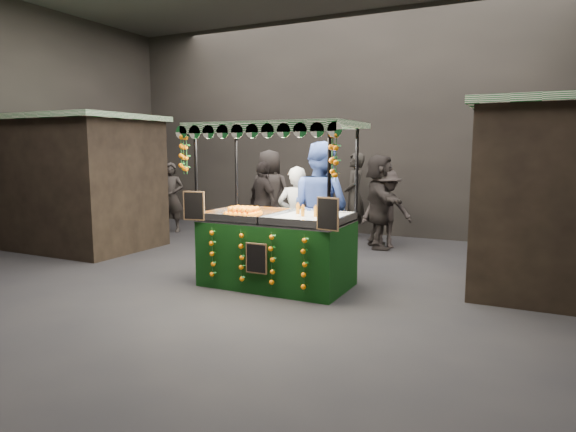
% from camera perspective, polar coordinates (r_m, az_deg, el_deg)
% --- Properties ---
extents(ground, '(12.00, 12.00, 0.00)m').
position_cam_1_polar(ground, '(7.33, -5.11, -7.81)').
color(ground, black).
rests_on(ground, ground).
extents(market_hall, '(12.10, 10.10, 5.05)m').
position_cam_1_polar(market_hall, '(7.20, -5.45, 19.09)').
color(market_hall, black).
rests_on(market_hall, ground).
extents(neighbour_stall_left, '(3.00, 2.20, 2.60)m').
position_cam_1_polar(neighbour_stall_left, '(10.73, -22.85, 3.63)').
color(neighbour_stall_left, black).
rests_on(neighbour_stall_left, ground).
extents(juice_stall, '(2.39, 1.40, 2.31)m').
position_cam_1_polar(juice_stall, '(7.07, -1.32, -2.40)').
color(juice_stall, black).
rests_on(juice_stall, ground).
extents(vendor_grey, '(0.70, 0.57, 1.68)m').
position_cam_1_polar(vendor_grey, '(8.05, 0.98, -0.26)').
color(vendor_grey, gray).
rests_on(vendor_grey, ground).
extents(vendor_blue, '(1.18, 1.03, 2.07)m').
position_cam_1_polar(vendor_blue, '(7.70, 3.73, 0.81)').
color(vendor_blue, navy).
rests_on(vendor_blue, ground).
extents(shopper_0, '(0.69, 0.56, 1.65)m').
position_cam_1_polar(shopper_0, '(12.09, -13.25, 2.11)').
color(shopper_0, '#292421').
rests_on(shopper_0, ground).
extents(shopper_1, '(1.15, 1.10, 1.88)m').
position_cam_1_polar(shopper_1, '(7.91, 24.65, -0.39)').
color(shopper_1, '#2A2322').
rests_on(shopper_1, ground).
extents(shopper_2, '(1.07, 0.88, 1.71)m').
position_cam_1_polar(shopper_2, '(10.28, -2.85, 1.52)').
color(shopper_2, black).
rests_on(shopper_2, ground).
extents(shopper_3, '(1.16, 1.03, 1.56)m').
position_cam_1_polar(shopper_3, '(10.02, 11.26, 0.79)').
color(shopper_3, black).
rests_on(shopper_3, ground).
extents(shopper_4, '(1.03, 0.75, 1.94)m').
position_cam_1_polar(shopper_4, '(10.86, -2.11, 2.49)').
color(shopper_4, '#2C2624').
rests_on(shopper_4, ground).
extents(shopper_5, '(1.25, 1.79, 1.85)m').
position_cam_1_polar(shopper_5, '(9.97, 10.42, 1.64)').
color(shopper_5, black).
rests_on(shopper_5, ground).
extents(shopper_6, '(0.64, 0.79, 1.88)m').
position_cam_1_polar(shopper_6, '(11.06, 7.64, 2.34)').
color(shopper_6, black).
rests_on(shopper_6, ground).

